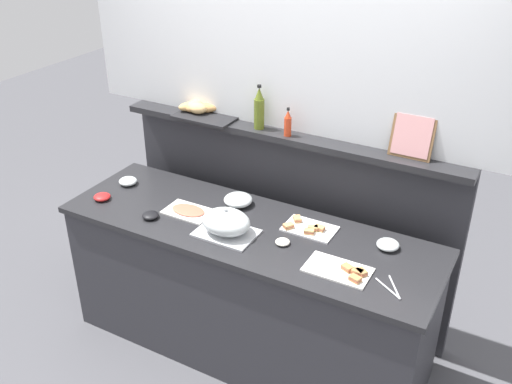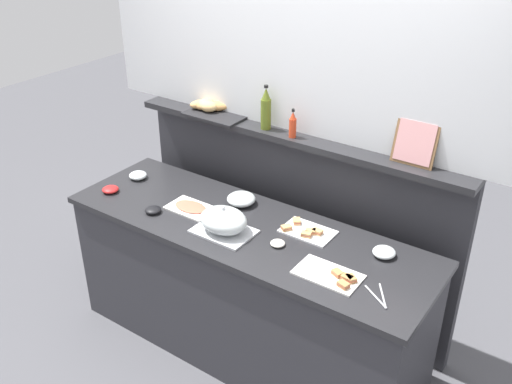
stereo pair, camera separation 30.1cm
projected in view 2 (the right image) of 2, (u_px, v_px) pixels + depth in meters
ground_plane at (295, 297)px, 4.20m from camera, size 12.00×12.00×0.00m
buffet_counter at (246, 289)px, 3.55m from camera, size 2.25×0.72×0.91m
back_ledge_unit at (293, 219)px, 3.82m from camera, size 2.26×0.22×1.33m
upper_wall_panel at (302, 23)px, 3.23m from camera, size 2.86×0.08×1.27m
sandwich_platter_rear at (332, 276)px, 2.91m from camera, size 0.34×0.20×0.04m
sandwich_platter_side at (306, 231)px, 3.28m from camera, size 0.30×0.19×0.04m
cold_cuts_platter at (191, 208)px, 3.51m from camera, size 0.29×0.19×0.02m
serving_cloche at (224, 221)px, 3.25m from camera, size 0.34×0.24×0.17m
glass_bowl_large at (384, 253)px, 3.06m from camera, size 0.12×0.12×0.05m
glass_bowl_medium at (138, 176)px, 3.86m from camera, size 0.12×0.12×0.05m
glass_bowl_small at (241, 199)px, 3.55m from camera, size 0.18×0.18×0.07m
condiment_bowl_red at (153, 210)px, 3.47m from camera, size 0.10×0.10×0.03m
condiment_bowl_cream at (110, 189)px, 3.70m from camera, size 0.11×0.11×0.04m
condiment_bowl_dark at (278, 243)px, 3.16m from camera, size 0.08×0.08×0.03m
serving_tongs at (379, 297)px, 2.77m from camera, size 0.16×0.16×0.01m
olive_oil_bottle at (266, 109)px, 3.49m from camera, size 0.06×0.06×0.28m
hot_sauce_bottle at (293, 125)px, 3.39m from camera, size 0.04×0.04×0.18m
bread_basket at (211, 107)px, 3.77m from camera, size 0.42×0.28×0.08m
framed_picture at (415, 142)px, 3.06m from camera, size 0.23×0.07×0.25m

